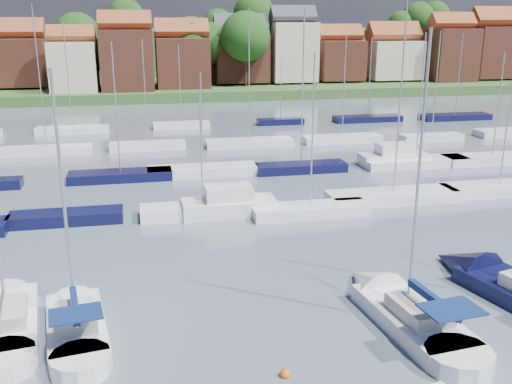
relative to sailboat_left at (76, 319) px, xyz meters
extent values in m
plane|color=#4A5A65|center=(15.01, 34.76, -0.36)|extent=(260.00, 260.00, 0.00)
cube|color=white|center=(0.14, -0.94, -0.11)|extent=(3.41, 6.40, 1.20)
cone|color=white|center=(-0.42, 2.83, -0.11)|extent=(2.95, 3.30, 2.54)
cylinder|color=white|center=(0.59, -3.95, -0.11)|extent=(2.89, 2.89, 1.20)
cube|color=beige|center=(0.20, -1.36, 0.84)|extent=(2.13, 2.77, 0.70)
cylinder|color=#B2B2B7|center=(0.08, -0.52, 6.13)|extent=(0.14, 0.14, 11.28)
cylinder|color=#B2B2B7|center=(0.33, -2.19, 1.69)|extent=(0.60, 3.36, 0.10)
cube|color=navy|center=(0.33, -2.19, 1.84)|extent=(0.77, 3.22, 0.35)
cube|color=navy|center=(0.49, -3.28, 1.99)|extent=(2.36, 1.83, 0.08)
cube|color=white|center=(15.69, -3.31, -0.11)|extent=(3.65, 7.24, 1.20)
cone|color=white|center=(15.21, 1.02, -0.11)|extent=(3.25, 3.68, 2.90)
cylinder|color=white|center=(16.07, -6.77, -0.11)|extent=(3.20, 3.20, 1.20)
cube|color=beige|center=(15.74, -3.79, 0.84)|extent=(2.34, 3.11, 0.70)
cylinder|color=#B2B2B7|center=(15.63, -2.83, 6.93)|extent=(0.14, 0.14, 12.89)
cylinder|color=#B2B2B7|center=(15.85, -4.75, 1.69)|extent=(0.52, 3.86, 0.10)
cube|color=navy|center=(15.85, -4.75, 1.84)|extent=(0.70, 3.69, 0.35)
cube|color=navy|center=(15.98, -6.00, 1.99)|extent=(2.64, 2.00, 0.08)
cone|color=black|center=(21.44, 2.26, -0.11)|extent=(3.90, 4.27, 3.09)
cube|color=white|center=(-3.09, 0.10, -0.11)|extent=(3.69, 6.91, 1.20)
cone|color=white|center=(-3.71, 4.16, -0.11)|extent=(3.19, 3.57, 2.74)
cylinder|color=white|center=(-2.60, -3.14, -0.11)|extent=(3.12, 3.12, 1.20)
cube|color=beige|center=(-3.02, -0.35, 0.84)|extent=(2.31, 2.99, 0.70)
cylinder|color=#B2B2B7|center=(-2.89, -1.25, 1.69)|extent=(0.65, 3.62, 0.10)
sphere|color=#D85914|center=(8.82, -5.91, -0.36)|extent=(0.47, 0.47, 0.47)
sphere|color=#D85914|center=(15.79, -7.84, -0.36)|extent=(0.43, 0.43, 0.43)
sphere|color=beige|center=(17.52, 0.48, -0.36)|extent=(0.43, 0.43, 0.43)
cube|color=black|center=(-2.10, 15.30, -0.01)|extent=(8.01, 2.24, 1.00)
cylinder|color=#B2B2B7|center=(-2.10, 15.30, 5.56)|extent=(0.12, 0.12, 10.16)
cube|color=white|center=(7.74, 14.96, -0.01)|extent=(9.22, 2.58, 1.00)
cylinder|color=#B2B2B7|center=(7.74, 14.96, 4.58)|extent=(0.12, 0.12, 8.18)
cube|color=white|center=(15.65, 13.37, -0.01)|extent=(8.78, 2.46, 1.00)
cylinder|color=#B2B2B7|center=(15.65, 13.37, 6.01)|extent=(0.12, 0.12, 11.06)
cube|color=white|center=(23.24, 15.43, -0.01)|extent=(10.79, 3.02, 1.00)
cylinder|color=#B2B2B7|center=(23.24, 15.43, 7.92)|extent=(0.12, 0.12, 14.87)
cube|color=white|center=(32.99, 15.79, -0.01)|extent=(10.13, 2.84, 1.00)
cylinder|color=#B2B2B7|center=(32.99, 15.79, 5.28)|extent=(0.12, 0.12, 9.59)
cube|color=white|center=(9.70, 14.76, 0.14)|extent=(7.00, 2.60, 1.40)
cube|color=white|center=(9.70, 14.76, 1.24)|extent=(3.50, 2.20, 1.30)
cube|color=black|center=(1.46, 26.40, -0.01)|extent=(9.30, 2.60, 1.00)
cylinder|color=#B2B2B7|center=(1.46, 26.40, 6.23)|extent=(0.12, 0.12, 11.48)
cube|color=white|center=(9.07, 26.77, -0.01)|extent=(10.40, 2.91, 1.00)
cylinder|color=#B2B2B7|center=(9.07, 26.77, 4.87)|extent=(0.12, 0.12, 8.77)
cube|color=black|center=(18.49, 26.04, -0.01)|extent=(8.80, 2.46, 1.00)
cylinder|color=#B2B2B7|center=(18.49, 26.04, 7.65)|extent=(0.12, 0.12, 14.33)
cube|color=white|center=(30.41, 25.92, -0.01)|extent=(10.73, 3.00, 1.00)
cylinder|color=#B2B2B7|center=(30.41, 25.92, 6.56)|extent=(0.12, 0.12, 12.14)
cube|color=white|center=(38.83, 25.73, -0.01)|extent=(10.48, 2.93, 1.00)
cylinder|color=#B2B2B7|center=(38.83, 25.73, 5.62)|extent=(0.12, 0.12, 10.28)
cube|color=white|center=(28.47, 26.76, 0.14)|extent=(7.00, 2.60, 1.40)
cube|color=white|center=(28.47, 26.76, 1.24)|extent=(3.50, 2.20, 1.30)
cube|color=white|center=(-6.70, 38.97, -0.01)|extent=(9.71, 2.72, 1.00)
cylinder|color=#B2B2B7|center=(-6.70, 38.97, 7.93)|extent=(0.12, 0.12, 14.88)
cube|color=white|center=(4.18, 39.27, -0.01)|extent=(8.49, 2.38, 1.00)
cylinder|color=#B2B2B7|center=(4.18, 39.27, 6.14)|extent=(0.12, 0.12, 11.31)
cube|color=white|center=(15.80, 38.54, -0.01)|extent=(10.16, 2.85, 1.00)
cylinder|color=#B2B2B7|center=(15.80, 38.54, 7.78)|extent=(0.12, 0.12, 14.59)
cube|color=white|center=(27.18, 38.66, -0.01)|extent=(9.53, 2.67, 1.00)
cylinder|color=#B2B2B7|center=(27.18, 38.66, 6.44)|extent=(0.12, 0.12, 11.91)
cube|color=white|center=(38.17, 37.26, -0.01)|extent=(7.62, 2.13, 1.00)
cylinder|color=#B2B2B7|center=(38.17, 37.26, 6.55)|extent=(0.12, 0.12, 12.13)
cube|color=white|center=(-5.25, 51.32, -0.01)|extent=(9.24, 2.59, 1.00)
cylinder|color=#B2B2B7|center=(-5.25, 51.32, 7.07)|extent=(0.12, 0.12, 13.17)
cube|color=white|center=(8.93, 52.06, -0.01)|extent=(7.57, 2.12, 1.00)
cylinder|color=#B2B2B7|center=(8.93, 52.06, 5.61)|extent=(0.12, 0.12, 10.24)
cube|color=black|center=(22.90, 52.23, -0.01)|extent=(6.58, 1.84, 1.00)
cylinder|color=#B2B2B7|center=(22.90, 52.23, 4.49)|extent=(0.12, 0.12, 8.01)
cube|color=black|center=(35.95, 52.16, -0.01)|extent=(9.92, 2.78, 1.00)
cylinder|color=#B2B2B7|center=(35.95, 52.16, 5.94)|extent=(0.12, 0.12, 10.92)
cube|color=black|center=(49.29, 51.13, -0.01)|extent=(10.55, 2.95, 1.00)
cylinder|color=#B2B2B7|center=(49.29, 51.13, 6.24)|extent=(0.12, 0.12, 11.51)
cube|color=#3E592C|center=(15.01, 111.76, -0.06)|extent=(200.00, 70.00, 3.00)
cube|color=#3E592C|center=(15.01, 136.76, 4.64)|extent=(200.00, 60.00, 14.00)
cube|color=brown|center=(-18.64, 92.55, 6.20)|extent=(10.37, 9.97, 8.73)
cube|color=brown|center=(-18.64, 92.55, 11.83)|extent=(10.57, 5.13, 5.13)
cube|color=beige|center=(-7.73, 83.76, 5.72)|extent=(8.09, 8.80, 8.96)
cube|color=brown|center=(-7.73, 83.76, 11.19)|extent=(8.25, 4.00, 4.00)
cube|color=brown|center=(1.66, 84.70, 6.72)|extent=(9.36, 10.17, 10.97)
cube|color=brown|center=(1.66, 84.70, 13.35)|extent=(9.54, 4.63, 4.63)
cube|color=brown|center=(11.97, 86.41, 5.95)|extent=(9.90, 8.56, 9.42)
cube|color=brown|center=(11.97, 86.41, 11.87)|extent=(10.10, 4.90, 4.90)
cube|color=brown|center=(24.11, 91.41, 6.58)|extent=(10.59, 8.93, 9.49)
cube|color=#383A42|center=(24.11, 91.41, 12.62)|extent=(10.80, 5.24, 5.24)
cube|color=beige|center=(34.72, 90.56, 7.66)|extent=(9.01, 8.61, 11.65)
cube|color=#383A42|center=(34.72, 90.56, 14.59)|extent=(9.19, 4.46, 4.46)
cube|color=brown|center=(45.18, 91.76, 5.84)|extent=(9.10, 9.34, 8.00)
cube|color=brown|center=(45.18, 91.76, 10.95)|extent=(9.28, 4.50, 4.50)
cube|color=beige|center=(56.96, 91.35, 5.78)|extent=(10.86, 9.59, 7.88)
cube|color=brown|center=(56.96, 91.35, 11.04)|extent=(11.07, 5.37, 5.37)
cube|color=brown|center=(68.77, 88.68, 6.72)|extent=(9.18, 9.96, 10.97)
cube|color=brown|center=(68.77, 88.68, 13.33)|extent=(9.36, 4.54, 4.54)
cube|color=brown|center=(80.19, 89.97, 7.22)|extent=(11.39, 9.67, 10.76)
cube|color=brown|center=(80.19, 89.97, 13.99)|extent=(11.62, 5.64, 5.64)
cylinder|color=#382619|center=(71.79, 110.27, 8.15)|extent=(0.50, 0.50, 4.47)
sphere|color=#25591C|center=(71.79, 110.27, 14.22)|extent=(8.18, 8.18, 8.18)
cylinder|color=#382619|center=(18.47, 90.69, 3.46)|extent=(0.50, 0.50, 4.46)
sphere|color=#25591C|center=(18.47, 90.69, 9.51)|extent=(8.15, 8.15, 8.15)
cylinder|color=#382619|center=(30.23, 108.44, 8.21)|extent=(0.50, 0.50, 5.15)
sphere|color=#25591C|center=(30.23, 108.44, 15.20)|extent=(9.41, 9.41, 9.41)
cylinder|color=#382619|center=(1.47, 111.07, 8.31)|extent=(0.50, 0.50, 4.56)
sphere|color=#25591C|center=(1.47, 111.07, 14.50)|extent=(8.34, 8.34, 8.34)
cylinder|color=#382619|center=(-8.22, 100.01, 3.81)|extent=(0.50, 0.50, 5.15)
sphere|color=#25591C|center=(-8.22, 100.01, 10.80)|extent=(9.42, 9.42, 9.42)
cylinder|color=#382619|center=(-23.66, 102.08, 6.39)|extent=(0.50, 0.50, 3.42)
cylinder|color=#382619|center=(28.77, 99.47, 3.12)|extent=(0.50, 0.50, 3.77)
sphere|color=#25591C|center=(28.77, 99.47, 8.23)|extent=(6.89, 6.89, 6.89)
cylinder|color=#382619|center=(24.06, 85.70, 3.84)|extent=(0.50, 0.50, 5.21)
sphere|color=#25591C|center=(24.06, 85.70, 10.92)|extent=(9.53, 9.53, 9.53)
cylinder|color=#382619|center=(76.94, 96.38, 2.72)|extent=(0.50, 0.50, 2.97)
sphere|color=#25591C|center=(76.94, 96.38, 6.76)|extent=(5.44, 5.44, 5.44)
cylinder|color=#382619|center=(13.86, 88.51, 3.66)|extent=(0.50, 0.50, 4.84)
sphere|color=#25591C|center=(13.86, 88.51, 10.23)|extent=(8.85, 8.85, 8.85)
cylinder|color=#382619|center=(67.69, 110.48, 7.80)|extent=(0.50, 0.50, 3.72)
sphere|color=#25591C|center=(67.69, 110.48, 12.85)|extent=(6.80, 6.80, 6.80)
cylinder|color=#382619|center=(69.06, 88.89, 3.26)|extent=(0.50, 0.50, 4.05)
sphere|color=#25591C|center=(69.06, 88.89, 8.75)|extent=(7.40, 7.40, 7.40)
cylinder|color=#382619|center=(21.85, 108.05, 7.54)|extent=(0.50, 0.50, 3.93)
sphere|color=#25591C|center=(21.85, 108.05, 12.88)|extent=(7.19, 7.19, 7.19)
cylinder|color=#382619|center=(45.66, 94.93, 3.15)|extent=(0.50, 0.50, 3.82)
sphere|color=#25591C|center=(45.66, 94.93, 8.34)|extent=(6.99, 6.99, 6.99)
cylinder|color=#382619|center=(-2.43, 87.88, 2.98)|extent=(0.50, 0.50, 3.48)
sphere|color=#25591C|center=(-2.43, 87.88, 7.70)|extent=(6.37, 6.37, 6.37)
cylinder|color=#382619|center=(72.53, 97.57, 2.73)|extent=(0.50, 0.50, 2.99)
sphere|color=#25591C|center=(72.53, 97.57, 6.78)|extent=(5.46, 5.46, 5.46)
cylinder|color=#382619|center=(18.62, 93.80, 2.86)|extent=(0.50, 0.50, 3.25)
sphere|color=#25591C|center=(18.62, 93.80, 7.27)|extent=(5.94, 5.94, 5.94)
cylinder|color=#382619|center=(11.96, 95.49, 2.73)|extent=(0.50, 0.50, 2.98)
sphere|color=#25591C|center=(11.96, 95.49, 6.78)|extent=(5.46, 5.46, 5.46)
cylinder|color=#382619|center=(79.67, 116.50, 8.99)|extent=(0.50, 0.50, 4.29)
sphere|color=#25591C|center=(79.67, 116.50, 14.81)|extent=(7.84, 7.84, 7.84)
camera|label=1|loc=(3.62, -25.50, 13.60)|focal=40.00mm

